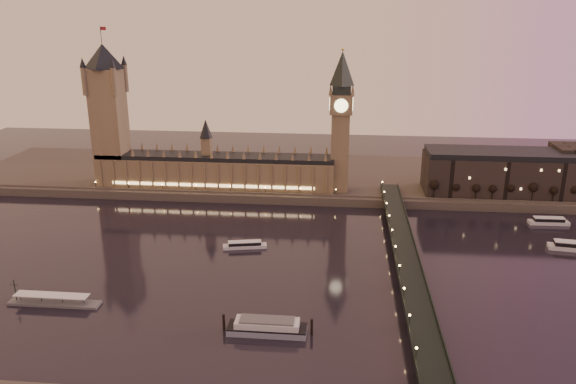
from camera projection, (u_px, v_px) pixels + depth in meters
The scene contains 20 objects.
ground at pixel (239, 263), 314.19m from camera, with size 700.00×700.00×0.00m, color black.
far_embankment at pixel (310, 177), 466.60m from camera, with size 560.00×130.00×6.00m, color #423D35.
palace_of_westminster at pixel (215, 167), 425.84m from camera, with size 180.00×26.62×52.00m.
victoria_tower at pixel (108, 107), 419.85m from camera, with size 31.68×31.68×118.00m.
big_ben at pixel (341, 114), 403.88m from camera, with size 17.68×17.68×104.00m.
westminster_bridge at pixel (405, 261), 303.79m from camera, with size 13.20×260.00×15.30m.
city_block at pixel (531, 171), 412.76m from camera, with size 155.00×45.00×34.00m.
bare_tree_0 at pixel (434, 186), 401.19m from camera, with size 5.87×5.87×11.94m.
bare_tree_1 at pixel (454, 187), 399.88m from camera, with size 5.87×5.87×11.94m.
bare_tree_2 at pixel (474, 187), 398.57m from camera, with size 5.87×5.87×11.94m.
bare_tree_3 at pixel (494, 188), 397.25m from camera, with size 5.87×5.87×11.94m.
bare_tree_4 at pixel (514, 189), 395.94m from camera, with size 5.87×5.87×11.94m.
bare_tree_5 at pixel (534, 189), 394.63m from camera, with size 5.87×5.87×11.94m.
bare_tree_6 at pixel (555, 190), 393.31m from camera, with size 5.87×5.87×11.94m.
bare_tree_7 at pixel (575, 190), 392.00m from camera, with size 5.87×5.87×11.94m.
cruise_boat_a at pixel (245, 245), 333.73m from camera, with size 26.51×10.78×4.15m.
cruise_boat_b at pixel (549, 221), 370.70m from camera, with size 25.88×7.02×4.75m.
cruise_boat_c at pixel (572, 246), 330.53m from camera, with size 27.33×10.75×5.32m.
moored_barge at pixel (267, 327), 244.96m from camera, with size 40.09×9.75×7.35m.
pontoon_pier at pixel (54, 302), 269.72m from camera, with size 44.61×7.44×11.90m.
Camera 1 is at (56.07, -282.46, 134.65)m, focal length 35.00 mm.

